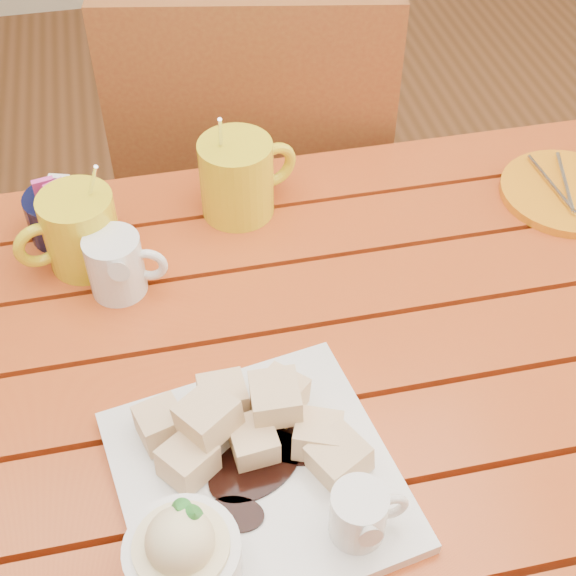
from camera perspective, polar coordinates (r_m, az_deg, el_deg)
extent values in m
cube|color=#A23114|center=(0.82, 0.21, -19.24)|extent=(1.20, 0.11, 0.03)
cube|color=#A23114|center=(0.87, -1.42, -12.56)|extent=(1.20, 0.11, 0.03)
cube|color=#A23114|center=(0.94, -2.77, -6.72)|extent=(1.20, 0.11, 0.03)
cube|color=#A23114|center=(1.01, -3.91, -1.67)|extent=(1.20, 0.11, 0.03)
cube|color=#A23114|center=(1.09, -4.89, 2.66)|extent=(1.20, 0.11, 0.03)
cube|color=#A23114|center=(1.18, -5.73, 6.38)|extent=(1.20, 0.11, 0.03)
cube|color=#A23114|center=(1.22, -5.66, 4.89)|extent=(1.12, 0.04, 0.08)
cylinder|color=#A23114|center=(1.57, 15.47, -1.59)|extent=(0.06, 0.06, 0.72)
cube|color=white|center=(0.84, -2.20, -13.44)|extent=(0.31, 0.31, 0.02)
cube|color=#CD8A3E|center=(0.86, -0.54, -7.60)|extent=(0.07, 0.07, 0.04)
cube|color=#CD8A3E|center=(0.82, 3.65, -11.98)|extent=(0.07, 0.07, 0.04)
cube|color=#CD8A3E|center=(0.82, -0.90, -7.83)|extent=(0.05, 0.05, 0.04)
cube|color=#CD8A3E|center=(0.83, 2.13, -10.44)|extent=(0.06, 0.06, 0.04)
cube|color=#CD8A3E|center=(0.82, -7.12, -12.09)|extent=(0.07, 0.07, 0.04)
cube|color=#CD8A3E|center=(0.83, -2.47, -10.80)|extent=(0.05, 0.05, 0.04)
cube|color=#CD8A3E|center=(0.86, -4.67, -7.77)|extent=(0.05, 0.05, 0.04)
cube|color=#CD8A3E|center=(0.85, -9.03, -9.56)|extent=(0.06, 0.06, 0.04)
cube|color=#CD8A3E|center=(0.81, -5.71, -9.07)|extent=(0.07, 0.07, 0.04)
cylinder|color=white|center=(0.77, -7.44, -18.49)|extent=(0.11, 0.11, 0.04)
cylinder|color=#F4E5B3|center=(0.76, -7.53, -18.11)|extent=(0.09, 0.09, 0.03)
sphere|color=#F4E5B3|center=(0.74, -7.68, -17.41)|extent=(0.06, 0.06, 0.06)
cone|color=#2B8430|center=(0.72, -6.78, -15.76)|extent=(0.03, 0.04, 0.03)
cone|color=#2B8430|center=(0.73, -7.72, -15.30)|extent=(0.03, 0.03, 0.02)
cylinder|color=white|center=(0.78, 5.02, -15.72)|extent=(0.05, 0.05, 0.06)
cylinder|color=black|center=(0.76, 5.14, -14.81)|extent=(0.04, 0.04, 0.01)
cone|color=white|center=(0.75, 5.71, -16.71)|extent=(0.02, 0.02, 0.03)
torus|color=white|center=(0.78, 7.29, -15.17)|extent=(0.04, 0.01, 0.04)
cylinder|color=yellow|center=(1.05, -14.49, 3.97)|extent=(0.09, 0.09, 0.10)
cylinder|color=black|center=(1.02, -14.94, 5.81)|extent=(0.08, 0.08, 0.01)
torus|color=yellow|center=(1.04, -17.28, 2.91)|extent=(0.07, 0.03, 0.07)
cylinder|color=silver|center=(1.03, -14.02, 6.00)|extent=(0.05, 0.05, 0.14)
cylinder|color=yellow|center=(1.09, -3.68, 7.80)|extent=(0.10, 0.10, 0.11)
cylinder|color=black|center=(1.07, -3.79, 9.78)|extent=(0.08, 0.08, 0.01)
torus|color=yellow|center=(1.11, -1.03, 8.74)|extent=(0.07, 0.04, 0.07)
cylinder|color=silver|center=(1.08, -4.76, 9.66)|extent=(0.01, 0.07, 0.15)
cylinder|color=white|center=(1.01, -12.17, 1.60)|extent=(0.07, 0.07, 0.08)
cylinder|color=white|center=(0.98, -12.50, 3.15)|extent=(0.06, 0.06, 0.01)
cone|color=white|center=(0.96, -12.31, 1.41)|extent=(0.03, 0.03, 0.03)
torus|color=white|center=(1.00, -9.87, 2.04)|extent=(0.05, 0.02, 0.05)
cylinder|color=black|center=(1.11, -15.88, 5.00)|extent=(0.09, 0.09, 0.06)
cube|color=#E43D9D|center=(1.09, -16.90, 6.62)|extent=(0.03, 0.02, 0.04)
cube|color=white|center=(1.09, -15.76, 6.92)|extent=(0.03, 0.02, 0.04)
cube|color=#E43D9D|center=(1.08, -16.23, 6.43)|extent=(0.03, 0.02, 0.04)
cylinder|color=orange|center=(1.21, 19.20, 6.44)|extent=(0.19, 0.19, 0.01)
cylinder|color=silver|center=(1.20, 18.23, 7.04)|extent=(0.01, 0.14, 0.01)
cylinder|color=silver|center=(1.21, 19.11, 7.13)|extent=(0.04, 0.13, 0.01)
cube|color=brown|center=(1.62, -2.21, 7.24)|extent=(0.53, 0.53, 0.03)
cylinder|color=brown|center=(1.93, 3.82, 5.25)|extent=(0.04, 0.04, 0.45)
cylinder|color=brown|center=(1.94, -7.73, 5.07)|extent=(0.04, 0.04, 0.45)
cylinder|color=brown|center=(1.66, 4.70, -3.49)|extent=(0.04, 0.04, 0.45)
cylinder|color=brown|center=(1.66, -8.73, -3.66)|extent=(0.04, 0.04, 0.45)
cube|color=brown|center=(1.30, -2.59, 10.35)|extent=(0.45, 0.12, 0.47)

